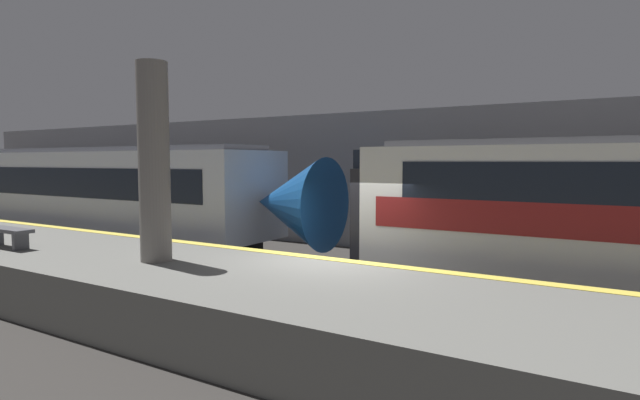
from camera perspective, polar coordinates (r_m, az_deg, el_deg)
name	(u,v)px	position (r m, az deg, el deg)	size (l,w,h in m)	color
ground_plane	(334,308)	(10.34, 1.63, -12.20)	(120.00, 120.00, 0.00)	#33302D
platform	(279,307)	(8.64, -4.72, -12.05)	(40.00, 3.84, 1.03)	slate
station_rear_barrier	(437,182)	(15.96, 13.21, 1.98)	(50.00, 0.15, 4.61)	gray
support_pillar_near	(154,163)	(10.15, -18.44, 4.08)	(0.60, 0.60, 3.83)	slate
train_modern	(70,193)	(20.83, -26.63, 0.69)	(21.47, 2.89, 3.43)	black
platform_bench	(7,233)	(13.21, -32.13, -3.21)	(1.50, 0.40, 0.45)	#4C4C51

